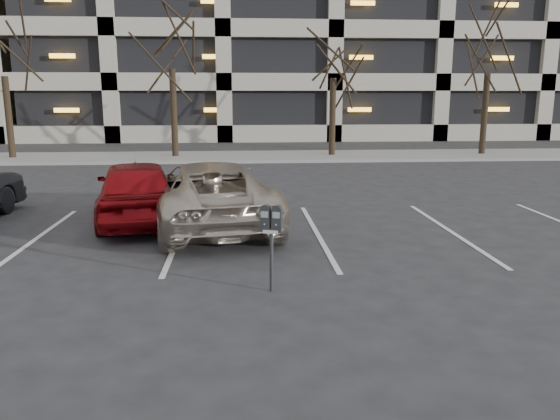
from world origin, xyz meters
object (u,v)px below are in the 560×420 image
at_px(tree_b, 170,11).
at_px(tree_c, 334,28).
at_px(suv_silver, 210,194).
at_px(parking_meter, 271,227).
at_px(tree_d, 492,20).
at_px(car_red, 137,190).

relative_size(tree_b, tree_c, 1.11).
relative_size(tree_c, suv_silver, 1.43).
bearing_deg(tree_c, tree_b, 180.00).
xyz_separation_m(tree_b, tree_c, (7.00, 0.00, -0.60)).
bearing_deg(parking_meter, suv_silver, 124.38).
xyz_separation_m(tree_c, tree_d, (7.00, 0.00, 0.37)).
bearing_deg(tree_b, tree_c, 0.00).
distance_m(tree_b, suv_silver, 14.19).
height_order(tree_d, suv_silver, tree_d).
height_order(tree_c, tree_d, tree_d).
relative_size(tree_b, car_red, 2.05).
relative_size(tree_c, car_red, 1.85).
bearing_deg(suv_silver, tree_b, -90.91).
distance_m(tree_b, tree_c, 7.03).
bearing_deg(car_red, tree_d, -147.71).
relative_size(tree_b, parking_meter, 6.88).
distance_m(tree_b, tree_d, 14.00).
height_order(suv_silver, car_red, car_red).
bearing_deg(car_red, suv_silver, 150.49).
bearing_deg(tree_b, suv_silver, -80.37).
distance_m(tree_d, car_red, 18.98).
xyz_separation_m(tree_d, car_red, (-13.45, -12.31, -5.27)).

